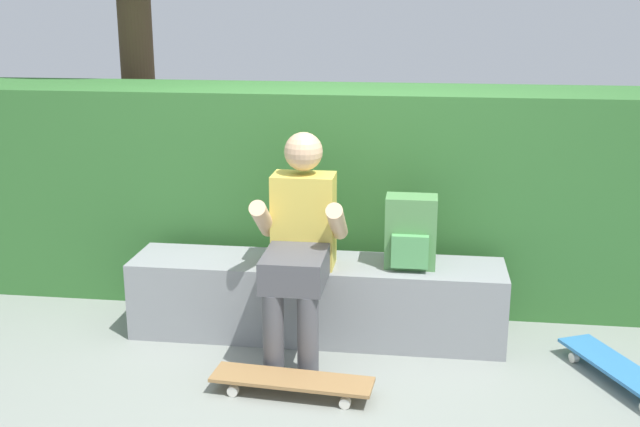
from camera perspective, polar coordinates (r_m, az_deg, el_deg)
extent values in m
plane|color=gray|center=(4.20, -1.07, -11.19)|extent=(24.00, 24.00, 0.00)
cube|color=gray|center=(4.50, -0.26, -6.24)|extent=(2.12, 0.44, 0.45)
cube|color=gold|center=(4.29, -1.19, -0.50)|extent=(0.34, 0.22, 0.52)
sphere|color=#D8AD84|center=(4.20, -1.22, 4.56)|extent=(0.21, 0.21, 0.21)
cube|color=#4C4C51|center=(4.05, -1.85, -4.07)|extent=(0.32, 0.40, 0.17)
cylinder|color=#4C4C51|center=(4.04, -3.44, -8.84)|extent=(0.11, 0.11, 0.45)
cylinder|color=#4C4C51|center=(4.01, -0.89, -9.00)|extent=(0.11, 0.11, 0.45)
cylinder|color=#D8AD84|center=(4.18, -4.20, -0.39)|extent=(0.09, 0.33, 0.27)
cylinder|color=#D8AD84|center=(4.12, 1.26, -0.59)|extent=(0.09, 0.33, 0.27)
cube|color=olive|center=(3.91, -2.07, -12.06)|extent=(0.81, 0.26, 0.02)
cylinder|color=silver|center=(3.94, 2.26, -12.66)|extent=(0.06, 0.04, 0.05)
cylinder|color=silver|center=(3.81, 1.85, -13.70)|extent=(0.06, 0.04, 0.05)
cylinder|color=silver|center=(4.07, -5.70, -11.82)|extent=(0.06, 0.04, 0.05)
cylinder|color=silver|center=(3.94, -6.39, -12.78)|extent=(0.06, 0.04, 0.05)
cube|color=teal|center=(4.28, 21.17, -10.58)|extent=(0.52, 0.81, 0.02)
cylinder|color=silver|center=(4.46, 18.10, -9.99)|extent=(0.05, 0.06, 0.05)
cylinder|color=silver|center=(4.54, 19.66, -9.65)|extent=(0.05, 0.06, 0.05)
cube|color=#51894C|center=(4.32, 6.67, -1.31)|extent=(0.28, 0.18, 0.40)
cube|color=#529D59|center=(4.23, 6.60, -2.79)|extent=(0.20, 0.05, 0.18)
cube|color=#32692E|center=(5.07, 0.18, 1.59)|extent=(6.25, 0.77, 1.35)
cylinder|color=#473323|center=(6.09, -13.17, 9.69)|extent=(0.25, 0.25, 2.64)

